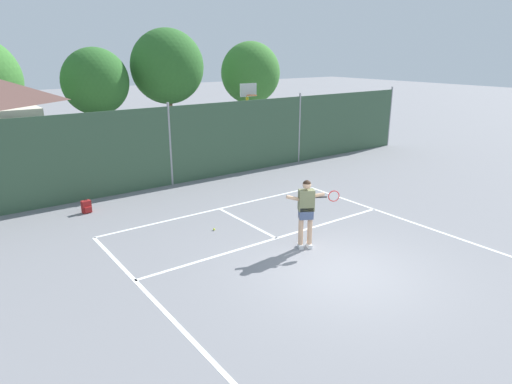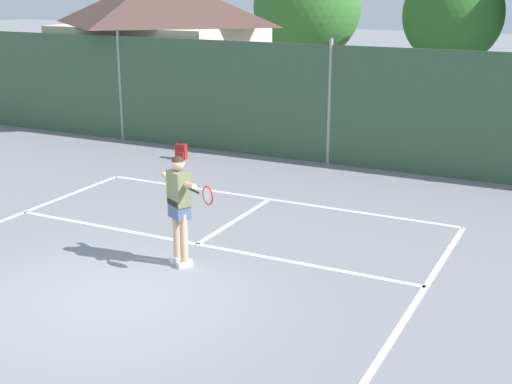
{
  "view_description": "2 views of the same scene",
  "coord_description": "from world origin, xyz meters",
  "views": [
    {
      "loc": [
        -7.23,
        -6.53,
        4.99
      ],
      "look_at": [
        0.67,
        4.35,
        0.75
      ],
      "focal_mm": 31.56,
      "sensor_mm": 36.0,
      "label": 1
    },
    {
      "loc": [
        6.19,
        -7.59,
        4.52
      ],
      "look_at": [
        0.76,
        3.31,
        0.85
      ],
      "focal_mm": 49.3,
      "sensor_mm": 36.0,
      "label": 2
    }
  ],
  "objects": [
    {
      "name": "tennis_player",
      "position": [
        0.25,
        1.56,
        1.11
      ],
      "size": [
        1.33,
        0.66,
        1.85
      ],
      "color": "silver",
      "rests_on": "ground"
    },
    {
      "name": "backpack_red",
      "position": [
        -3.64,
        7.7,
        0.19
      ],
      "size": [
        0.3,
        0.27,
        0.46
      ],
      "color": "maroon",
      "rests_on": "ground"
    },
    {
      "name": "ground_plane",
      "position": [
        0.0,
        0.0,
        0.0
      ],
      "size": [
        120.0,
        120.0,
        0.0
      ],
      "primitive_type": "plane",
      "color": "gray"
    },
    {
      "name": "tennis_ball",
      "position": [
        -1.1,
        3.99,
        0.03
      ],
      "size": [
        0.07,
        0.07,
        0.07
      ],
      "primitive_type": "sphere",
      "color": "#CCE033",
      "rests_on": "ground"
    },
    {
      "name": "treeline_backdrop",
      "position": [
        1.35,
        19.88,
        3.61
      ],
      "size": [
        27.45,
        4.08,
        6.33
      ],
      "color": "brown",
      "rests_on": "ground"
    },
    {
      "name": "court_markings",
      "position": [
        0.0,
        0.65,
        0.0
      ],
      "size": [
        8.3,
        11.1,
        0.01
      ],
      "color": "white",
      "rests_on": "ground"
    },
    {
      "name": "chainlink_fence",
      "position": [
        -0.0,
        9.0,
        1.51
      ],
      "size": [
        26.09,
        0.09,
        3.17
      ],
      "color": "#38563D",
      "rests_on": "ground"
    },
    {
      "name": "basketball_hoop",
      "position": [
        4.93,
        10.88,
        2.31
      ],
      "size": [
        0.9,
        0.67,
        3.55
      ],
      "color": "yellow",
      "rests_on": "ground"
    }
  ]
}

